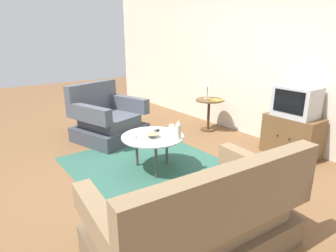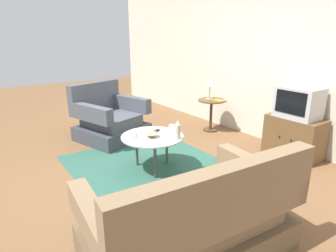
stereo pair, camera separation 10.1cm
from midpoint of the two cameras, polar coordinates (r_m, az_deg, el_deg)
name	(u,v)px [view 1 (the left image)]	position (r m, az deg, el deg)	size (l,w,h in m)	color
ground_plane	(142,173)	(3.75, -5.94, -9.29)	(16.00, 16.00, 0.00)	brown
back_wall	(264,57)	(5.00, 18.04, 12.94)	(9.00, 0.12, 2.70)	beige
area_rug	(153,169)	(3.83, -3.73, -8.56)	(2.30, 1.89, 0.00)	#2D5B4C
armchair	(107,121)	(4.93, -12.66, 0.99)	(1.18, 1.22, 0.93)	#3E424B
couch	(198,221)	(2.38, 4.71, -18.47)	(1.08, 1.71, 0.90)	brown
coffee_table	(153,139)	(3.66, -3.86, -2.57)	(0.80, 0.80, 0.47)	#B2C6C1
side_table	(209,108)	(5.26, 7.62, 3.55)	(0.49, 0.49, 0.58)	brown
tv_stand	(292,136)	(4.51, 22.93, -1.82)	(0.76, 0.46, 0.59)	brown
television	(297,102)	(4.38, 23.71, 4.48)	(0.55, 0.42, 0.43)	#B7B7BC
table_lamp	(208,82)	(5.16, 7.38, 8.72)	(0.19, 0.19, 0.41)	#9E937A
vase	(178,130)	(3.50, 1.25, -0.80)	(0.07, 0.07, 0.25)	beige
mug	(172,127)	(3.85, 0.00, -0.30)	(0.12, 0.07, 0.08)	white
bowl	(152,135)	(3.60, -3.96, -1.88)	(0.18, 0.18, 0.05)	tan
tv_remote_dark	(156,131)	(3.79, -3.23, -1.07)	(0.10, 0.15, 0.02)	black
tv_remote_silver	(135,136)	(3.65, -7.44, -1.94)	(0.16, 0.13, 0.02)	#B2B2B7
book	(217,100)	(5.11, 9.17, 5.10)	(0.25, 0.17, 0.03)	olive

